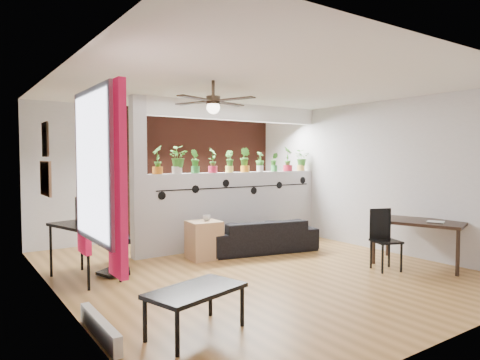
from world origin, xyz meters
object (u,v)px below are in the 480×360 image
(dining_table, at_px, (420,225))
(sofa, at_px, (261,236))
(potted_plant_4, at_px, (229,161))
(potted_plant_8, at_px, (288,158))
(potted_plant_7, at_px, (274,161))
(folding_chair, at_px, (383,234))
(potted_plant_1, at_px, (177,159))
(cup, at_px, (207,218))
(potted_plant_2, at_px, (195,161))
(potted_plant_5, at_px, (245,159))
(potted_plant_0, at_px, (157,159))
(computer_desk, at_px, (84,230))
(potted_plant_3, at_px, (213,160))
(coffee_table, at_px, (196,293))
(potted_plant_6, at_px, (260,161))
(cube_shelf, at_px, (204,240))
(office_chair, at_px, (114,243))
(ceiling_fan, at_px, (213,103))
(potted_plant_9, at_px, (301,159))

(dining_table, bearing_deg, sofa, 123.53)
(potted_plant_4, relative_size, potted_plant_8, 0.83)
(potted_plant_7, relative_size, folding_chair, 0.41)
(potted_plant_1, bearing_deg, cup, -71.19)
(potted_plant_2, xyz_separation_m, potted_plant_5, (1.05, -0.00, 0.02))
(potted_plant_2, bearing_deg, potted_plant_1, 180.00)
(potted_plant_0, height_order, computer_desk, potted_plant_0)
(potted_plant_3, distance_m, computer_desk, 2.69)
(potted_plant_4, height_order, coffee_table, potted_plant_4)
(potted_plant_7, height_order, dining_table, potted_plant_7)
(cup, distance_m, computer_desk, 1.93)
(potted_plant_6, xyz_separation_m, coffee_table, (-3.11, -3.11, -1.18))
(potted_plant_3, xyz_separation_m, coffee_table, (-2.06, -3.11, -1.21))
(potted_plant_4, bearing_deg, cube_shelf, -145.18)
(cup, distance_m, office_chair, 1.54)
(potted_plant_3, relative_size, office_chair, 0.46)
(potted_plant_5, relative_size, potted_plant_6, 1.19)
(potted_plant_1, bearing_deg, potted_plant_8, -0.00)
(cup, bearing_deg, sofa, -4.25)
(potted_plant_2, relative_size, cup, 3.32)
(ceiling_fan, distance_m, potted_plant_8, 3.43)
(potted_plant_2, distance_m, computer_desk, 2.37)
(ceiling_fan, bearing_deg, sofa, 34.23)
(potted_plant_7, distance_m, computer_desk, 3.99)
(cup, height_order, dining_table, cup)
(potted_plant_3, bearing_deg, potted_plant_9, -0.00)
(coffee_table, bearing_deg, dining_table, 4.42)
(ceiling_fan, height_order, sofa, ceiling_fan)
(potted_plant_9, bearing_deg, sofa, -155.90)
(cube_shelf, bearing_deg, potted_plant_8, 19.39)
(potted_plant_2, relative_size, potted_plant_6, 1.08)
(potted_plant_3, bearing_deg, cup, -128.35)
(potted_plant_8, bearing_deg, potted_plant_7, 180.00)
(computer_desk, bearing_deg, potted_plant_3, 16.66)
(potted_plant_4, height_order, dining_table, potted_plant_4)
(cup, bearing_deg, potted_plant_8, 15.44)
(potted_plant_4, bearing_deg, potted_plant_2, -180.00)
(potted_plant_7, height_order, folding_chair, potted_plant_7)
(potted_plant_5, xyz_separation_m, folding_chair, (0.59, -2.64, -1.07))
(folding_chair, bearing_deg, cube_shelf, 132.22)
(potted_plant_6, bearing_deg, dining_table, -72.42)
(ceiling_fan, distance_m, coffee_table, 2.54)
(potted_plant_9, bearing_deg, potted_plant_7, 180.00)
(potted_plant_4, xyz_separation_m, potted_plant_9, (1.76, -0.00, 0.02))
(potted_plant_7, relative_size, office_chair, 0.37)
(computer_desk, relative_size, coffee_table, 1.12)
(potted_plant_3, xyz_separation_m, folding_chair, (1.29, -2.64, -1.07))
(ceiling_fan, distance_m, potted_plant_1, 1.97)
(potted_plant_0, bearing_deg, potted_plant_8, -0.00)
(potted_plant_0, xyz_separation_m, potted_plant_5, (1.76, -0.00, -0.01))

